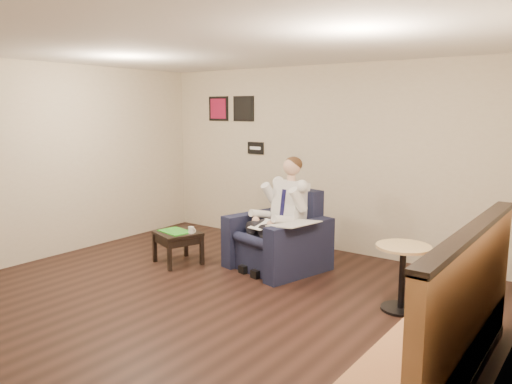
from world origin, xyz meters
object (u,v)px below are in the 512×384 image
Objects in this scene: smartphone at (190,231)px; cafe_table at (402,278)px; coffee_mug at (191,230)px; banquette at (436,305)px; seated_man at (270,218)px; armchair at (277,230)px; green_folder at (175,231)px; side_table at (178,248)px.

cafe_table is (3.03, 0.09, -0.09)m from smartphone.
banquette is at bearing -16.45° from coffee_mug.
seated_man is 3.04m from banquette.
armchair is 1.19m from coffee_mug.
seated_man reaches higher than smartphone.
banquette is (3.63, -1.07, 0.14)m from coffee_mug.
smartphone is at bearing 162.88° from banquette.
cafe_table is (3.16, 0.24, -0.10)m from green_folder.
seated_man reaches higher than armchair.
seated_man reaches higher than cafe_table.
armchair is at bearing 90.00° from seated_man.
armchair is 1.51× the size of cafe_table.
banquette reaches higher than cafe_table.
smartphone is (-1.11, -0.37, -0.27)m from seated_man.
green_folder reaches higher than side_table.
seated_man reaches higher than green_folder.
green_folder is at bearing -143.66° from seated_man.
armchair is at bearing 52.71° from smartphone.
cafe_table is at bearing 5.92° from seated_man.
green_folder is 0.62× the size of cafe_table.
banquette is at bearing -60.15° from cafe_table.
seated_man is (-0.03, -0.13, 0.19)m from armchair.
green_folder is 3.17m from cafe_table.
armchair is 0.44× the size of banquette.
banquette is at bearing -14.84° from side_table.
green_folder is at bearing -165.45° from side_table.
side_table is 0.22× the size of banquette.
banquette is (3.88, -1.01, 0.18)m from green_folder.
banquette is (2.59, -1.65, 0.11)m from armchair.
cafe_table is at bearing 4.14° from side_table.
smartphone is at bearing 46.90° from green_folder.
seated_man is 0.58× the size of banquette.
smartphone reaches higher than side_table.
cafe_table is (1.91, -0.27, -0.36)m from seated_man.
side_table is 0.76× the size of cafe_table.
smartphone is (0.13, 0.14, -0.00)m from green_folder.
coffee_mug is 0.04× the size of banquette.
banquette is at bearing 12.02° from smartphone.
side_table is at bearing -138.92° from armchair.
seated_man is at bearing 22.46° from side_table.
coffee_mug is (-1.04, -0.58, -0.03)m from armchair.
coffee_mug reaches higher than smartphone.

